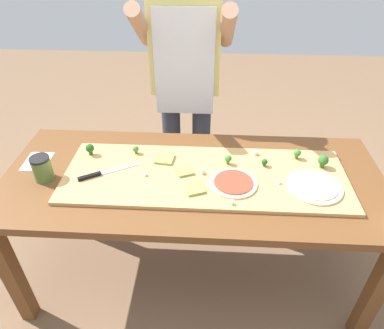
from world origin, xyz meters
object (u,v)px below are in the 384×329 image
(broccoli_floret_back_right, at_px, (323,161))
(cook_center, at_px, (186,74))
(sauce_jar, at_px, (42,168))
(pizza_whole_tomato_red, at_px, (233,183))
(cheese_crumble_d, at_px, (279,183))
(pizza_slice_center, at_px, (195,189))
(broccoli_floret_front_right, at_px, (90,149))
(cheese_crumble_e, at_px, (231,202))
(cheese_crumble_a, at_px, (202,171))
(pizza_slice_near_right, at_px, (165,159))
(broccoli_floret_center_left, at_px, (228,159))
(cheese_crumble_c, at_px, (255,153))
(pizza_whole_cheese_artichoke, at_px, (314,186))
(broccoli_floret_center_right, at_px, (297,153))
(broccoli_floret_back_left, at_px, (136,149))
(broccoli_floret_back_mid, at_px, (264,162))
(prep_table, at_px, (193,190))
(chefs_knife, at_px, (100,174))
(recipe_note, at_px, (37,161))
(cheese_crumble_b, at_px, (145,175))
(pizza_slice_near_left, at_px, (184,171))

(broccoli_floret_back_right, relative_size, cook_center, 0.04)
(sauce_jar, bearing_deg, cook_center, 48.77)
(pizza_whole_tomato_red, relative_size, cheese_crumble_d, 16.63)
(pizza_slice_center, xyz_separation_m, broccoli_floret_front_right, (-0.55, 0.25, 0.03))
(broccoli_floret_back_right, distance_m, cheese_crumble_e, 0.54)
(cheese_crumble_a, bearing_deg, broccoli_floret_front_right, 167.83)
(pizza_slice_near_right, distance_m, broccoli_floret_center_left, 0.32)
(cheese_crumble_c, distance_m, cheese_crumble_e, 0.41)
(broccoli_floret_back_right, bearing_deg, pizza_whole_cheese_artichoke, -113.97)
(broccoli_floret_center_right, distance_m, broccoli_floret_back_left, 0.83)
(pizza_slice_center, bearing_deg, broccoli_floret_back_right, 18.40)
(broccoli_floret_back_mid, bearing_deg, cheese_crumble_e, -121.06)
(cook_center, bearing_deg, broccoli_floret_center_right, -40.04)
(broccoli_floret_center_right, bearing_deg, prep_table, -163.82)
(chefs_knife, bearing_deg, sauce_jar, -174.80)
(broccoli_floret_back_mid, relative_size, cheese_crumble_d, 3.02)
(sauce_jar, bearing_deg, broccoli_floret_back_mid, 7.49)
(broccoli_floret_back_right, xyz_separation_m, recipe_note, (-1.44, -0.01, -0.06))
(cheese_crumble_e, height_order, recipe_note, cheese_crumble_e)
(pizza_whole_tomato_red, xyz_separation_m, broccoli_floret_back_left, (-0.50, 0.22, 0.02))
(recipe_note, bearing_deg, pizza_whole_cheese_artichoke, -6.37)
(cheese_crumble_c, xyz_separation_m, cheese_crumble_d, (0.09, -0.23, -0.00))
(pizza_slice_center, relative_size, cheese_crumble_b, 6.02)
(broccoli_floret_center_left, bearing_deg, chefs_knife, -168.80)
(pizza_slice_near_right, bearing_deg, broccoli_floret_back_right, -1.30)
(broccoli_floret_back_mid, relative_size, recipe_note, 0.25)
(sauce_jar, bearing_deg, pizza_slice_near_right, 16.21)
(pizza_slice_center, relative_size, broccoli_floret_back_mid, 2.08)
(broccoli_floret_center_right, relative_size, cheese_crumble_e, 3.00)
(broccoli_floret_center_left, xyz_separation_m, cheese_crumble_b, (-0.40, -0.12, -0.02))
(chefs_knife, relative_size, cheese_crumble_d, 20.17)
(prep_table, relative_size, cheese_crumble_d, 139.98)
(pizza_whole_tomato_red, relative_size, broccoli_floret_back_right, 3.26)
(broccoli_floret_center_right, bearing_deg, cook_center, 139.96)
(prep_table, height_order, broccoli_floret_back_right, broccoli_floret_back_right)
(chefs_knife, xyz_separation_m, pizza_whole_cheese_artichoke, (1.01, -0.04, 0.00))
(pizza_slice_center, height_order, recipe_note, pizza_slice_center)
(chefs_knife, distance_m, cheese_crumble_c, 0.79)
(pizza_slice_near_left, height_order, sauce_jar, sauce_jar)
(pizza_slice_near_left, xyz_separation_m, cheese_crumble_d, (0.45, -0.06, 0.00))
(prep_table, height_order, cook_center, cook_center)
(chefs_knife, height_order, broccoli_floret_back_mid, broccoli_floret_back_mid)
(prep_table, bearing_deg, pizza_slice_near_right, 146.12)
(prep_table, bearing_deg, broccoli_floret_center_left, 26.17)
(pizza_slice_near_right, relative_size, cheese_crumble_c, 4.12)
(broccoli_floret_center_left, bearing_deg, pizza_whole_cheese_artichoke, -22.46)
(cheese_crumble_b, distance_m, cheese_crumble_e, 0.44)
(broccoli_floret_center_right, height_order, cheese_crumble_c, broccoli_floret_center_right)
(pizza_whole_tomato_red, bearing_deg, broccoli_floret_back_right, 19.41)
(cheese_crumble_e, bearing_deg, pizza_slice_near_right, 136.56)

